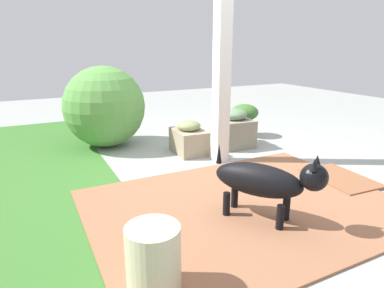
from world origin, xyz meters
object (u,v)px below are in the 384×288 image
object	(u,v)px
porch_pillar	(222,68)
stone_planter_near	(189,139)
stone_planter_nearest	(234,129)
terracotta_pot_broad	(245,116)
round_shrub	(104,107)
ceramic_urn	(153,260)
doormat	(340,179)
dog	(265,181)

from	to	relation	value
porch_pillar	stone_planter_near	bearing A→B (deg)	24.76
stone_planter_nearest	terracotta_pot_broad	size ratio (longest dim) A/B	1.08
stone_planter_near	round_shrub	distance (m)	1.13
terracotta_pot_broad	ceramic_urn	bearing A→B (deg)	136.67
round_shrub	ceramic_urn	distance (m)	2.80
stone_planter_nearest	stone_planter_near	bearing A→B (deg)	90.28
stone_planter_near	doormat	world-z (taller)	stone_planter_near
stone_planter_near	doormat	size ratio (longest dim) A/B	0.74
stone_planter_nearest	ceramic_urn	world-z (taller)	stone_planter_nearest
porch_pillar	round_shrub	distance (m)	1.59
stone_planter_nearest	ceramic_urn	size ratio (longest dim) A/B	1.28
round_shrub	dog	size ratio (longest dim) A/B	1.35
terracotta_pot_broad	porch_pillar	bearing A→B (deg)	131.27
porch_pillar	stone_planter_near	distance (m)	0.94
dog	stone_planter_nearest	bearing A→B (deg)	-26.90
ceramic_urn	dog	bearing A→B (deg)	-70.99
round_shrub	doormat	world-z (taller)	round_shrub
stone_planter_near	terracotta_pot_broad	world-z (taller)	terracotta_pot_broad
ceramic_urn	doormat	xyz separation A→B (m)	(0.62, -2.11, -0.17)
porch_pillar	ceramic_urn	bearing A→B (deg)	139.57
terracotta_pot_broad	ceramic_urn	distance (m)	3.25
stone_planter_nearest	doormat	xyz separation A→B (m)	(-1.40, -0.29, -0.20)
stone_planter_near	ceramic_urn	xyz separation A→B (m)	(-2.01, 1.19, 0.01)
stone_planter_near	dog	distance (m)	1.70
round_shrub	ceramic_urn	size ratio (longest dim) A/B	2.64
porch_pillar	dog	size ratio (longest dim) A/B	2.72
stone_planter_nearest	round_shrub	distance (m)	1.63
stone_planter_near	terracotta_pot_broad	xyz separation A→B (m)	(0.35, -1.04, 0.10)
ceramic_urn	stone_planter_nearest	bearing A→B (deg)	-42.04
porch_pillar	stone_planter_near	size ratio (longest dim) A/B	4.13
porch_pillar	stone_planter_nearest	distance (m)	0.99
stone_planter_nearest	doormat	world-z (taller)	stone_planter_nearest
terracotta_pot_broad	dog	xyz separation A→B (m)	(-2.03, 1.27, 0.04)
dog	ceramic_urn	xyz separation A→B (m)	(-0.33, 0.96, -0.13)
dog	ceramic_urn	size ratio (longest dim) A/B	1.95
ceramic_urn	doormat	world-z (taller)	ceramic_urn
doormat	stone_planter_near	bearing A→B (deg)	33.25
doormat	terracotta_pot_broad	bearing A→B (deg)	-4.08
round_shrub	terracotta_pot_broad	xyz separation A→B (m)	(-0.39, -1.83, -0.22)
stone_planter_nearest	round_shrub	size ratio (longest dim) A/B	0.48
stone_planter_near	ceramic_urn	size ratio (longest dim) A/B	1.28
ceramic_urn	doormat	distance (m)	2.20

